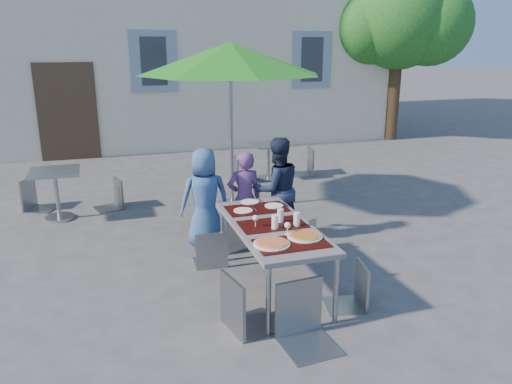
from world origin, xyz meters
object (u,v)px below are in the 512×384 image
object	(u,v)px
pizza_near_left	(272,243)
chair_1	(235,212)
cafe_table_1	(268,156)
bg_chair_r_0	(111,177)
chair_0	(210,227)
cafe_table_0	(56,185)
bg_chair_r_1	(306,145)
child_1	(244,198)
child_0	(205,198)
bg_chair_l_1	(241,155)
dining_table	(272,229)
patio_umbrella	(230,60)
chair_5	(305,278)
pizza_near_right	(305,236)
chair_3	(243,269)
child_2	(277,189)
bg_chair_l_0	(32,175)
chair_2	(300,217)
chair_4	(355,261)

from	to	relation	value
pizza_near_left	chair_1	distance (m)	1.72
cafe_table_1	bg_chair_r_0	bearing A→B (deg)	-162.35
chair_0	chair_1	xyz separation A→B (m)	(0.42, 0.41, 0.01)
cafe_table_0	bg_chair_r_1	distance (m)	4.89
chair_1	cafe_table_0	bearing A→B (deg)	139.25
chair_1	child_1	bearing A→B (deg)	45.78
child_0	bg_chair_l_1	distance (m)	3.21
pizza_near_left	bg_chair_l_1	xyz separation A→B (m)	(1.08, 4.86, -0.22)
dining_table	child_0	bearing A→B (deg)	107.20
dining_table	cafe_table_0	world-z (taller)	cafe_table_0
bg_chair_l_1	cafe_table_0	bearing A→B (deg)	-159.90
cafe_table_1	dining_table	bearing A→B (deg)	-108.45
child_0	bg_chair_l_1	bearing A→B (deg)	-113.85
cafe_table_1	chair_1	bearing A→B (deg)	-115.82
chair_1	cafe_table_0	world-z (taller)	chair_1
patio_umbrella	bg_chair_r_1	world-z (taller)	patio_umbrella
child_0	chair_5	bearing A→B (deg)	99.22
child_0	pizza_near_right	bearing A→B (deg)	109.07
dining_table	chair_3	distance (m)	0.87
child_2	bg_chair_l_1	bearing A→B (deg)	-101.77
pizza_near_right	chair_1	world-z (taller)	chair_1
child_1	bg_chair_l_0	world-z (taller)	child_1
chair_2	chair_4	distance (m)	1.39
patio_umbrella	chair_1	bearing A→B (deg)	-103.54
patio_umbrella	bg_chair_l_1	xyz separation A→B (m)	(0.59, 1.53, -1.82)
chair_1	cafe_table_0	xyz separation A→B (m)	(-2.28, 1.97, 0.02)
child_0	chair_5	size ratio (longest dim) A/B	1.26
chair_4	bg_chair_r_0	world-z (taller)	bg_chair_r_0
bg_chair_r_0	bg_chair_l_1	world-z (taller)	bg_chair_l_1
child_0	cafe_table_0	bearing A→B (deg)	-41.15
pizza_near_right	bg_chair_r_0	size ratio (longest dim) A/B	0.39
patio_umbrella	bg_chair_l_0	xyz separation A→B (m)	(-3.07, 0.94, -1.79)
pizza_near_right	chair_1	distance (m)	1.66
patio_umbrella	bg_chair_r_0	world-z (taller)	patio_umbrella
pizza_near_left	bg_chair_l_0	distance (m)	5.00
cafe_table_0	bg_chair_r_0	size ratio (longest dim) A/B	0.85
child_0	child_2	distance (m)	0.98
pizza_near_left	child_1	world-z (taller)	child_1
child_1	chair_3	size ratio (longest dim) A/B	1.21
bg_chair_l_1	pizza_near_right	bearing A→B (deg)	-98.32
dining_table	pizza_near_left	distance (m)	0.57
chair_1	chair_3	size ratio (longest dim) A/B	0.86
child_1	cafe_table_0	xyz separation A→B (m)	(-2.46, 1.78, -0.10)
pizza_near_right	patio_umbrella	world-z (taller)	patio_umbrella
chair_0	patio_umbrella	world-z (taller)	patio_umbrella
bg_chair_l_1	chair_0	bearing A→B (deg)	-111.46
child_0	child_1	world-z (taller)	child_0
child_0	chair_3	distance (m)	2.11
dining_table	chair_2	distance (m)	1.03
bg_chair_l_1	chair_2	bearing A→B (deg)	-93.84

